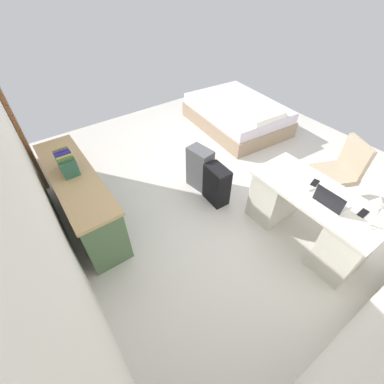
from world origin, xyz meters
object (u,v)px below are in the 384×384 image
at_px(computer_mouse, 310,188).
at_px(suitcase_spare_grey, 200,168).
at_px(bed, 237,115).
at_px(office_chair, 336,176).
at_px(desk, 309,215).
at_px(suitcase_black, 217,185).
at_px(credenza, 82,198).
at_px(cell_phone_by_mouse, 315,183).
at_px(cell_phone_near_laptop, 363,213).
at_px(figurine_small, 58,150).
at_px(laptop, 330,201).
at_px(desk_lamp, 377,205).

bearing_deg(computer_mouse, suitcase_spare_grey, 17.73).
bearing_deg(bed, office_chair, 170.87).
bearing_deg(computer_mouse, desk, -168.01).
relative_size(suitcase_black, computer_mouse, 5.66).
bearing_deg(credenza, cell_phone_by_mouse, -127.93).
relative_size(credenza, computer_mouse, 18.00).
relative_size(suitcase_spare_grey, cell_phone_near_laptop, 4.78).
distance_m(credenza, computer_mouse, 2.71).
bearing_deg(figurine_small, bed, -86.54).
relative_size(suitcase_black, cell_phone_near_laptop, 4.16).
height_order(cell_phone_near_laptop, figurine_small, figurine_small).
bearing_deg(computer_mouse, credenza, 50.04).
bearing_deg(bed, desk, 154.05).
bearing_deg(suitcase_black, figurine_small, 55.42).
bearing_deg(suitcase_spare_grey, credenza, 69.78).
bearing_deg(suitcase_spare_grey, laptop, -175.33).
xyz_separation_m(suitcase_spare_grey, figurine_small, (0.83, 1.61, 0.50)).
distance_m(bed, desk_lamp, 3.37).
relative_size(laptop, figurine_small, 2.82).
distance_m(bed, laptop, 3.04).
xyz_separation_m(desk, suitcase_spare_grey, (1.51, 0.47, -0.06)).
relative_size(office_chair, suitcase_spare_grey, 1.45).
bearing_deg(cell_phone_near_laptop, figurine_small, 35.82).
relative_size(laptop, cell_phone_by_mouse, 2.28).
bearing_deg(bed, suitcase_spare_grey, 121.16).
height_order(credenza, cell_phone_by_mouse, credenza).
relative_size(cell_phone_near_laptop, cell_phone_by_mouse, 1.00).
relative_size(office_chair, figurine_small, 8.55).
relative_size(office_chair, computer_mouse, 9.40).
relative_size(credenza, suitcase_black, 3.18).
bearing_deg(figurine_small, desk, -138.41).
xyz_separation_m(computer_mouse, desk_lamp, (-0.61, -0.02, 0.24)).
bearing_deg(bed, computer_mouse, 152.76).
bearing_deg(desk_lamp, bed, -22.09).
height_order(suitcase_black, laptop, laptop).
distance_m(suitcase_black, suitcase_spare_grey, 0.39).
distance_m(credenza, desk_lamp, 3.18).
height_order(office_chair, figurine_small, office_chair).
height_order(desk, cell_phone_near_laptop, cell_phone_near_laptop).
xyz_separation_m(bed, figurine_small, (-0.20, 3.31, 0.58)).
distance_m(computer_mouse, figurine_small, 3.04).
relative_size(office_chair, credenza, 0.52).
xyz_separation_m(suitcase_black, desk_lamp, (-1.63, -0.46, 0.71)).
relative_size(suitcase_spare_grey, desk_lamp, 1.88).
relative_size(office_chair, desk_lamp, 2.72).
height_order(office_chair, credenza, office_chair).
height_order(bed, suitcase_spare_grey, suitcase_spare_grey).
height_order(suitcase_spare_grey, figurine_small, figurine_small).
bearing_deg(suitcase_black, computer_mouse, -154.27).
distance_m(office_chair, bed, 2.37).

